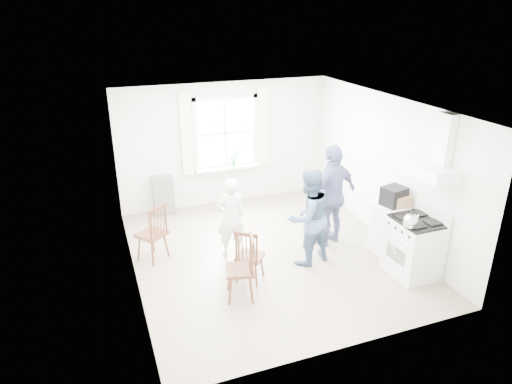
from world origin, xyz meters
name	(u,v)px	position (x,y,z in m)	size (l,w,h in m)	color
room_shell	(270,185)	(0.00, 0.00, 1.30)	(4.62, 5.12, 2.64)	gray
window_assembly	(226,137)	(0.00, 2.45, 1.46)	(1.88, 0.24, 1.70)	white
range_hood	(435,160)	(2.07, -1.35, 1.90)	(0.45, 0.76, 0.94)	white
shelf_unit	(163,196)	(-1.40, 2.33, 0.40)	(0.40, 0.30, 0.80)	slate
gas_stove	(414,247)	(1.91, -1.35, 0.48)	(0.68, 0.76, 1.12)	silver
kettle	(411,221)	(1.64, -1.51, 1.05)	(0.22, 0.22, 0.31)	silver
low_cabinet	(390,229)	(1.98, -0.65, 0.45)	(0.50, 0.55, 0.90)	white
stereo_stack	(394,196)	(1.97, -0.65, 1.06)	(0.42, 0.39, 0.32)	black
cardboard_box	(400,201)	(2.03, -0.74, 1.00)	(0.30, 0.21, 0.19)	#977249
windsor_chair_a	(155,227)	(-1.83, 0.48, 0.62)	(0.59, 0.59, 1.02)	#4A2717
windsor_chair_b	(248,251)	(-0.63, -0.69, 0.56)	(0.53, 0.53, 0.91)	#4A2717
windsor_chair_c	(247,261)	(-0.76, -1.02, 0.61)	(0.50, 0.51, 0.99)	#4A2717
person_left	(230,217)	(-0.60, 0.26, 0.70)	(0.51, 0.51, 1.40)	silver
person_mid	(308,217)	(0.50, -0.43, 0.82)	(0.80, 0.80, 1.64)	#455E80
person_right	(332,195)	(1.20, 0.03, 0.92)	(1.08, 1.08, 1.84)	navy
potted_plant	(234,158)	(0.13, 2.36, 1.02)	(0.19, 0.19, 0.35)	#357739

